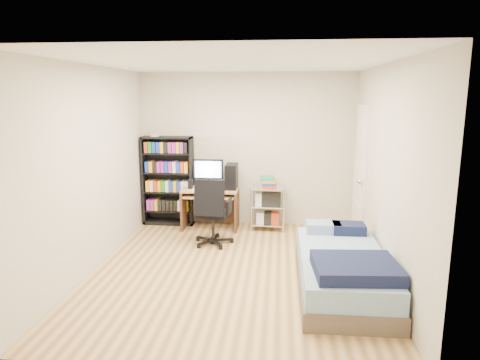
# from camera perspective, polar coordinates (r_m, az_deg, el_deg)

# --- Properties ---
(room) EXTENTS (3.58, 4.08, 2.58)m
(room) POSITION_cam_1_polar(r_m,az_deg,el_deg) (5.07, -0.81, 1.18)
(room) COLOR tan
(room) RESTS_ON ground
(media_shelf) EXTENTS (0.83, 0.28, 1.53)m
(media_shelf) POSITION_cam_1_polar(r_m,az_deg,el_deg) (7.18, -9.55, 0.04)
(media_shelf) COLOR black
(media_shelf) RESTS_ON room
(computer_desk) EXTENTS (0.89, 0.52, 1.12)m
(computer_desk) POSITION_cam_1_polar(r_m,az_deg,el_deg) (6.90, -3.19, -1.56)
(computer_desk) COLOR tan
(computer_desk) RESTS_ON room
(office_chair) EXTENTS (0.64, 0.64, 0.99)m
(office_chair) POSITION_cam_1_polar(r_m,az_deg,el_deg) (6.21, -3.70, -5.84)
(office_chair) COLOR black
(office_chair) RESTS_ON room
(wire_cart) EXTENTS (0.55, 0.41, 0.85)m
(wire_cart) POSITION_cam_1_polar(r_m,az_deg,el_deg) (6.85, 3.78, -2.08)
(wire_cart) COLOR silver
(wire_cart) RESTS_ON room
(bed) EXTENTS (0.95, 1.91, 0.54)m
(bed) POSITION_cam_1_polar(r_m,az_deg,el_deg) (4.96, 13.54, -11.57)
(bed) COLOR brown
(bed) RESTS_ON room
(door) EXTENTS (0.12, 0.80, 2.00)m
(door) POSITION_cam_1_polar(r_m,az_deg,el_deg) (6.52, 15.77, 0.80)
(door) COLOR silver
(door) RESTS_ON room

